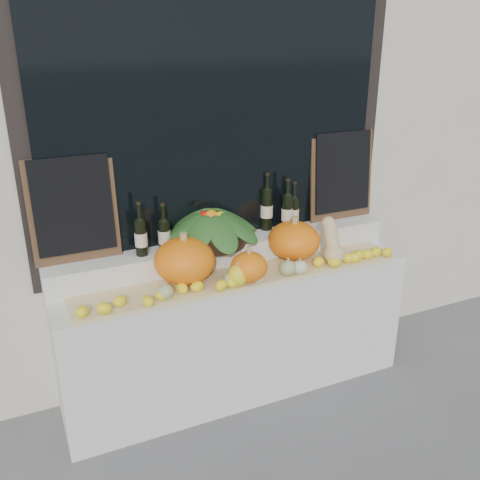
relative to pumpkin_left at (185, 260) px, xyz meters
name	(u,v)px	position (x,y,z in m)	size (l,w,h in m)	color
storefront_facade	(190,40)	(0.35, 0.78, 1.21)	(7.00, 0.94, 4.50)	beige
display_sill	(235,330)	(0.35, 0.06, -0.60)	(2.30, 0.55, 0.88)	silver
rear_tier	(226,251)	(0.35, 0.21, -0.08)	(2.30, 0.25, 0.16)	silver
straw_bedding	(243,277)	(0.35, -0.07, -0.15)	(2.10, 0.32, 0.03)	tan
pumpkin_left	(185,260)	(0.00, 0.00, 0.00)	(0.36, 0.36, 0.27)	orange
pumpkin_right	(294,240)	(0.77, 0.04, -0.01)	(0.35, 0.35, 0.25)	orange
pumpkin_center	(249,267)	(0.35, -0.15, -0.04)	(0.22, 0.22, 0.18)	orange
butternut_squash	(332,244)	(0.96, -0.11, -0.01)	(0.14, 0.21, 0.29)	#D3B47C
decorative_gourds	(260,273)	(0.41, -0.17, -0.09)	(1.24, 0.16, 0.16)	#3D6F21
lemon_heap	(251,278)	(0.35, -0.18, -0.10)	(2.20, 0.16, 0.06)	yellow
produce_bowl	(211,227)	(0.25, 0.19, 0.11)	(0.67, 0.67, 0.23)	black
wine_bottle_far_left	(141,237)	(-0.21, 0.19, 0.12)	(0.08, 0.08, 0.34)	black
wine_bottle_near_left	(164,234)	(-0.06, 0.21, 0.10)	(0.08, 0.08, 0.30)	black
wine_bottle_tall	(267,209)	(0.68, 0.28, 0.14)	(0.08, 0.08, 0.40)	black
wine_bottle_near_right	(287,212)	(0.80, 0.20, 0.13)	(0.08, 0.08, 0.36)	black
wine_bottle_far_right	(293,212)	(0.86, 0.22, 0.11)	(0.08, 0.08, 0.33)	black
chalkboard_left	(73,208)	(-0.57, 0.27, 0.32)	(0.50, 0.08, 0.62)	#4C331E
chalkboard_right	(342,174)	(1.27, 0.27, 0.32)	(0.50, 0.08, 0.62)	#4C331E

